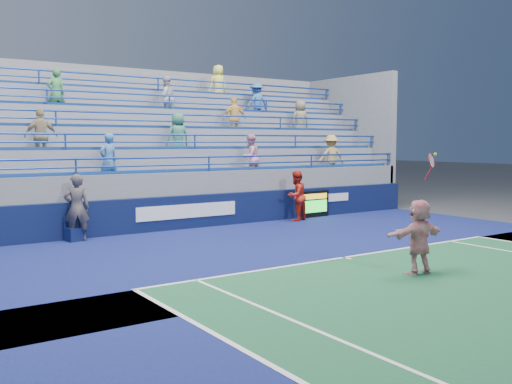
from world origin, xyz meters
TOP-DOWN VIEW (x-y plane):
  - ground at (0.00, 0.00)m, footprint 120.00×120.00m
  - sponsor_wall at (0.00, 6.50)m, footprint 18.00×0.32m
  - bleacher_stand at (0.00, 10.27)m, footprint 18.00×5.61m
  - serve_speed_board at (4.29, 6.31)m, footprint 1.46×0.22m
  - judge_chair at (-4.79, 6.13)m, footprint 0.49×0.49m
  - tennis_player at (0.16, -2.15)m, footprint 1.54×0.59m
  - line_judge at (-4.70, 6.07)m, footprint 0.80×0.62m
  - ball_girl at (3.16, 5.93)m, footprint 1.05×0.92m

SIDE VIEW (x-z plane):
  - ground at x=0.00m, z-range 0.00..0.00m
  - judge_chair at x=-4.79m, z-range -0.13..0.60m
  - serve_speed_board at x=4.29m, z-range 0.00..1.01m
  - sponsor_wall at x=0.00m, z-range 0.00..1.10m
  - tennis_player at x=0.16m, z-range -0.49..2.13m
  - ball_girl at x=3.16m, z-range 0.00..1.81m
  - line_judge at x=-4.70m, z-range 0.00..1.95m
  - bleacher_stand at x=0.00m, z-range -1.52..4.61m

